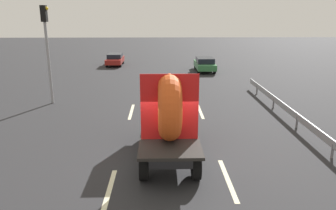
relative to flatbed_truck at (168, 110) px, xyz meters
The scene contains 10 objects.
ground_plane 2.12m from the flatbed_truck, 91.68° to the right, with size 120.00×120.00×0.00m, color #28282B.
flatbed_truck is the anchor object (origin of this frame).
distant_sedan 18.46m from the flatbed_truck, 78.11° to the left, with size 1.66×3.87×1.26m.
traffic_light 10.16m from the flatbed_truck, 132.83° to the left, with size 0.42×0.36×5.65m.
guardrail 7.59m from the flatbed_truck, 34.93° to the left, with size 0.10×13.31×0.71m.
lane_dash_left_near 3.78m from the flatbed_truck, 124.39° to the right, with size 2.49×0.16×0.01m, color beige.
lane_dash_left_far 6.00m from the flatbed_truck, 109.27° to the left, with size 2.81×0.16×0.01m, color beige.
lane_dash_right_near 3.41m from the flatbed_truck, 49.90° to the right, with size 2.86×0.16×0.01m, color beige.
lane_dash_right_far 6.00m from the flatbed_truck, 70.70° to the left, with size 2.71×0.16×0.01m, color beige.
oncoming_car 22.29m from the flatbed_truck, 102.71° to the left, with size 1.54×3.60×1.17m.
Camera 1 is at (-0.26, -10.70, 5.32)m, focal length 35.22 mm.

